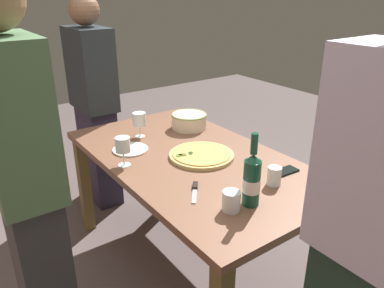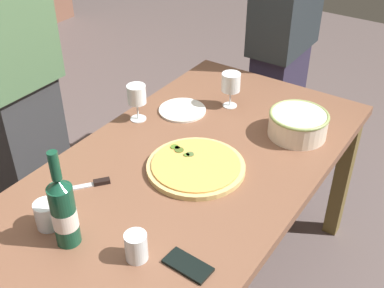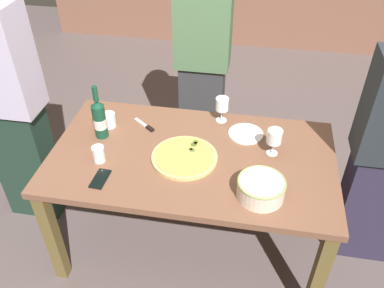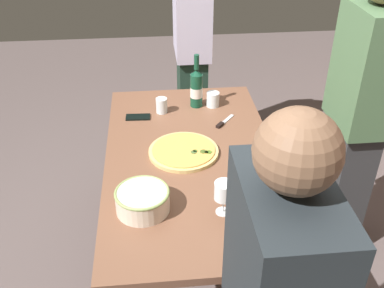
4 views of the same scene
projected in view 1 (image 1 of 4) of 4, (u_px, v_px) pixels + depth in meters
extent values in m
plane|color=#5D4F4E|center=(192.00, 262.00, 2.42)|extent=(8.00, 8.00, 0.00)
cube|color=brown|center=(192.00, 160.00, 2.14)|extent=(1.60, 0.90, 0.04)
cube|color=brown|center=(338.00, 256.00, 1.94)|extent=(0.07, 0.07, 0.71)
cube|color=brown|center=(178.00, 157.00, 3.05)|extent=(0.07, 0.07, 0.71)
cube|color=brown|center=(85.00, 185.00, 2.63)|extent=(0.07, 0.07, 0.71)
cylinder|color=#D5B76F|center=(202.00, 155.00, 2.12)|extent=(0.37, 0.37, 0.02)
cylinder|color=#EFA64F|center=(202.00, 153.00, 2.12)|extent=(0.33, 0.33, 0.01)
cylinder|color=#525E21|center=(180.00, 155.00, 2.09)|extent=(0.02, 0.02, 0.00)
cylinder|color=#4B6833|center=(191.00, 153.00, 2.11)|extent=(0.03, 0.03, 0.00)
cylinder|color=#485E22|center=(183.00, 155.00, 2.09)|extent=(0.04, 0.04, 0.00)
cylinder|color=#4D7524|center=(179.00, 156.00, 2.08)|extent=(0.03, 0.03, 0.00)
cylinder|color=#4D7629|center=(191.00, 154.00, 2.10)|extent=(0.02, 0.02, 0.00)
cylinder|color=beige|center=(189.00, 121.00, 2.54)|extent=(0.24, 0.24, 0.10)
torus|color=#91A85F|center=(189.00, 115.00, 2.52)|extent=(0.24, 0.24, 0.01)
cylinder|color=#13432D|center=(252.00, 183.00, 1.63)|extent=(0.08, 0.08, 0.21)
cone|color=#13432D|center=(253.00, 158.00, 1.58)|extent=(0.08, 0.08, 0.03)
cylinder|color=#13432D|center=(254.00, 144.00, 1.55)|extent=(0.03, 0.03, 0.09)
cylinder|color=silver|center=(251.00, 185.00, 1.63)|extent=(0.08, 0.08, 0.06)
cylinder|color=white|center=(140.00, 136.00, 2.41)|extent=(0.06, 0.06, 0.00)
cylinder|color=white|center=(140.00, 131.00, 2.40)|extent=(0.01, 0.01, 0.08)
cylinder|color=white|center=(139.00, 119.00, 2.37)|extent=(0.08, 0.08, 0.08)
cylinder|color=white|center=(124.00, 165.00, 2.03)|extent=(0.07, 0.07, 0.00)
cylinder|color=white|center=(124.00, 158.00, 2.01)|extent=(0.01, 0.01, 0.08)
cylinder|color=white|center=(123.00, 145.00, 1.98)|extent=(0.08, 0.08, 0.08)
cylinder|color=maroon|center=(123.00, 148.00, 1.99)|extent=(0.07, 0.07, 0.04)
cylinder|color=white|center=(231.00, 201.00, 1.60)|extent=(0.08, 0.08, 0.09)
cylinder|color=white|center=(274.00, 176.00, 1.81)|extent=(0.07, 0.07, 0.09)
cylinder|color=white|center=(130.00, 149.00, 2.21)|extent=(0.21, 0.21, 0.01)
cube|color=black|center=(285.00, 171.00, 1.95)|extent=(0.08, 0.15, 0.01)
cube|color=silver|center=(194.00, 196.00, 1.73)|extent=(0.12, 0.10, 0.01)
cube|color=black|center=(195.00, 186.00, 1.80)|extent=(0.06, 0.06, 0.02)
cube|color=#343436|center=(44.00, 274.00, 1.72)|extent=(0.32, 0.20, 0.85)
cube|color=#4E704A|center=(14.00, 121.00, 1.43)|extent=(0.38, 0.24, 0.64)
cube|color=#2C273D|center=(99.00, 155.00, 3.00)|extent=(0.36, 0.20, 0.79)
cube|color=#252C31|center=(90.00, 69.00, 2.73)|extent=(0.42, 0.24, 0.59)
sphere|color=#865F45|center=(84.00, 10.00, 2.57)|extent=(0.21, 0.21, 0.21)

